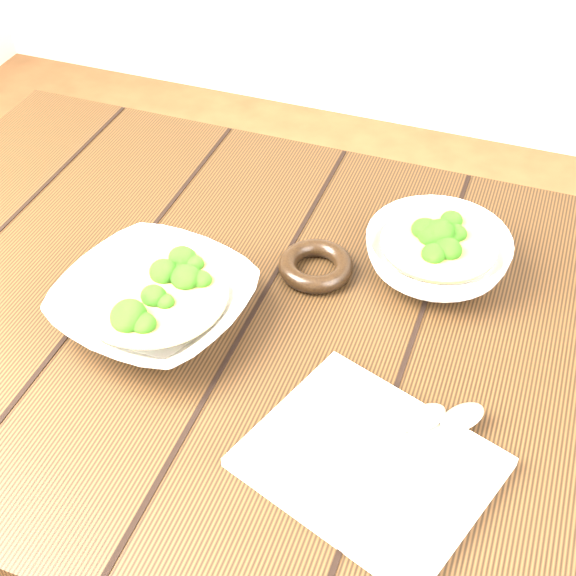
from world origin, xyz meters
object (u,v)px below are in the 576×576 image
(table, at_px, (269,381))
(soup_bowl_front, at_px, (155,303))
(soup_bowl_back, at_px, (437,254))
(trivet, at_px, (316,266))
(napkin, at_px, (369,462))

(table, bearing_deg, soup_bowl_front, -158.67)
(soup_bowl_back, distance_m, trivet, 0.16)
(soup_bowl_front, height_order, napkin, soup_bowl_front)
(table, height_order, soup_bowl_front, soup_bowl_front)
(napkin, bearing_deg, table, 156.05)
(table, xyz_separation_m, napkin, (0.18, -0.17, 0.13))
(table, relative_size, soup_bowl_front, 4.51)
(napkin, bearing_deg, trivet, 138.24)
(trivet, bearing_deg, soup_bowl_front, -135.87)
(table, relative_size, trivet, 12.06)
(table, bearing_deg, soup_bowl_back, 41.53)
(soup_bowl_front, distance_m, soup_bowl_back, 0.37)
(table, height_order, soup_bowl_back, soup_bowl_back)
(soup_bowl_back, xyz_separation_m, napkin, (0.00, -0.33, -0.03))
(soup_bowl_front, xyz_separation_m, soup_bowl_back, (0.31, 0.21, 0.00))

